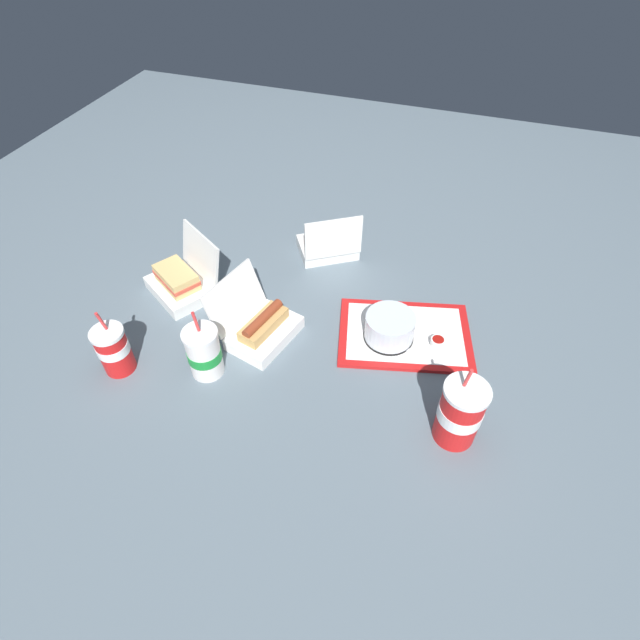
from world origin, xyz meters
TOP-DOWN VIEW (x-y plane):
  - ground_plane at (0.00, 0.00)m, footprint 3.20×3.20m
  - food_tray at (-0.26, -0.03)m, footprint 0.42×0.34m
  - cake_container at (-0.22, -0.00)m, footprint 0.14×0.14m
  - ketchup_cup at (-0.35, -0.01)m, footprint 0.04×0.04m
  - napkin_stack at (-0.29, -0.09)m, footprint 0.12×0.12m
  - plastic_fork at (-0.28, 0.03)m, footprint 0.11×0.05m
  - clamshell_hotdog_left at (0.13, 0.10)m, footprint 0.23×0.24m
  - clamshell_sandwich_center at (0.07, -0.32)m, footprint 0.23×0.22m
  - clamshell_sandwich_front at (0.43, 0.01)m, footprint 0.26×0.26m
  - soda_cup_left at (0.44, 0.33)m, footprint 0.09×0.09m
  - soda_cup_right at (0.21, 0.26)m, footprint 0.09×0.09m
  - soda_cup_front at (-0.44, 0.25)m, footprint 0.10×0.10m

SIDE VIEW (x-z plane):
  - ground_plane at x=0.00m, z-range 0.00..0.00m
  - food_tray at x=-0.26m, z-range 0.00..0.01m
  - napkin_stack at x=-0.29m, z-range 0.01..0.02m
  - plastic_fork at x=-0.28m, z-range 0.01..0.02m
  - ketchup_cup at x=-0.35m, z-range 0.01..0.04m
  - clamshell_hotdog_left at x=0.13m, z-range -0.04..0.13m
  - clamshell_sandwich_center at x=0.07m, z-range -0.04..0.13m
  - clamshell_sandwich_front at x=0.43m, z-range -0.04..0.13m
  - cake_container at x=-0.22m, z-range 0.01..0.09m
  - soda_cup_left at x=0.44m, z-range -0.03..0.17m
  - soda_cup_right at x=0.21m, z-range -0.03..0.18m
  - soda_cup_front at x=-0.44m, z-range -0.03..0.21m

